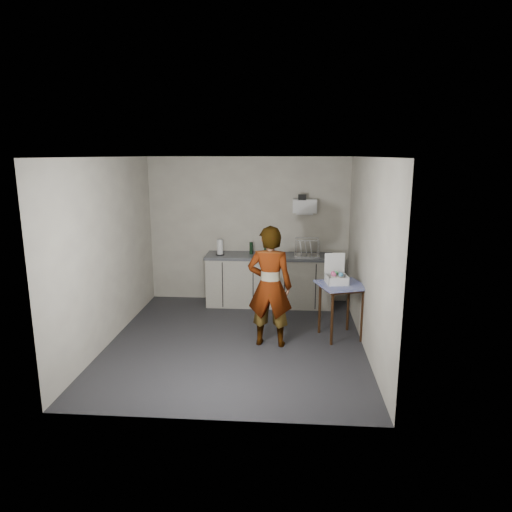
# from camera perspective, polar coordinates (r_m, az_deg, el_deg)

# --- Properties ---
(ground) EXTENTS (4.00, 4.00, 0.00)m
(ground) POSITION_cam_1_polar(r_m,az_deg,el_deg) (6.69, -2.47, -10.61)
(ground) COLOR #252529
(ground) RESTS_ON ground
(wall_back) EXTENTS (3.60, 0.02, 2.60)m
(wall_back) POSITION_cam_1_polar(r_m,az_deg,el_deg) (8.24, -0.96, 3.26)
(wall_back) COLOR #B6AD9F
(wall_back) RESTS_ON ground
(wall_right) EXTENTS (0.02, 4.00, 2.60)m
(wall_right) POSITION_cam_1_polar(r_m,az_deg,el_deg) (6.34, 13.71, 0.07)
(wall_right) COLOR #B6AD9F
(wall_right) RESTS_ON ground
(wall_left) EXTENTS (0.02, 4.00, 2.60)m
(wall_left) POSITION_cam_1_polar(r_m,az_deg,el_deg) (6.74, -17.88, 0.56)
(wall_left) COLOR #B6AD9F
(wall_left) RESTS_ON ground
(ceiling) EXTENTS (3.60, 4.00, 0.01)m
(ceiling) POSITION_cam_1_polar(r_m,az_deg,el_deg) (6.15, -2.71, 12.21)
(ceiling) COLOR white
(ceiling) RESTS_ON wall_back
(kitchen_counter) EXTENTS (2.24, 0.62, 0.91)m
(kitchen_counter) POSITION_cam_1_polar(r_m,az_deg,el_deg) (8.12, 1.70, -3.20)
(kitchen_counter) COLOR black
(kitchen_counter) RESTS_ON ground
(wall_shelf) EXTENTS (0.42, 0.18, 0.37)m
(wall_shelf) POSITION_cam_1_polar(r_m,az_deg,el_deg) (8.08, 6.11, 6.21)
(wall_shelf) COLOR white
(wall_shelf) RESTS_ON ground
(side_table) EXTENTS (0.79, 0.79, 0.81)m
(side_table) POSITION_cam_1_polar(r_m,az_deg,el_deg) (6.71, 10.62, -4.32)
(side_table) COLOR #311B0B
(side_table) RESTS_ON ground
(standing_man) EXTENTS (0.66, 0.46, 1.70)m
(standing_man) POSITION_cam_1_polar(r_m,az_deg,el_deg) (6.31, 1.74, -3.83)
(standing_man) COLOR #B2A593
(standing_man) RESTS_ON ground
(soap_bottle) EXTENTS (0.16, 0.16, 0.30)m
(soap_bottle) POSITION_cam_1_polar(r_m,az_deg,el_deg) (7.87, 1.37, 1.03)
(soap_bottle) COLOR black
(soap_bottle) RESTS_ON kitchen_counter
(soda_can) EXTENTS (0.07, 0.07, 0.12)m
(soda_can) POSITION_cam_1_polar(r_m,az_deg,el_deg) (8.04, 1.66, 0.65)
(soda_can) COLOR red
(soda_can) RESTS_ON kitchen_counter
(dark_bottle) EXTENTS (0.06, 0.06, 0.21)m
(dark_bottle) POSITION_cam_1_polar(r_m,az_deg,el_deg) (8.05, -0.61, 1.00)
(dark_bottle) COLOR black
(dark_bottle) RESTS_ON kitchen_counter
(paper_towel) EXTENTS (0.15, 0.15, 0.27)m
(paper_towel) POSITION_cam_1_polar(r_m,az_deg,el_deg) (8.00, -4.52, 1.06)
(paper_towel) COLOR black
(paper_towel) RESTS_ON kitchen_counter
(dish_rack) EXTENTS (0.43, 0.33, 0.30)m
(dish_rack) POSITION_cam_1_polar(r_m,az_deg,el_deg) (7.96, 6.32, 0.51)
(dish_rack) COLOR silver
(dish_rack) RESTS_ON kitchen_counter
(bakery_box) EXTENTS (0.34, 0.35, 0.42)m
(bakery_box) POSITION_cam_1_polar(r_m,az_deg,el_deg) (6.69, 10.01, -2.58)
(bakery_box) COLOR white
(bakery_box) RESTS_ON side_table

